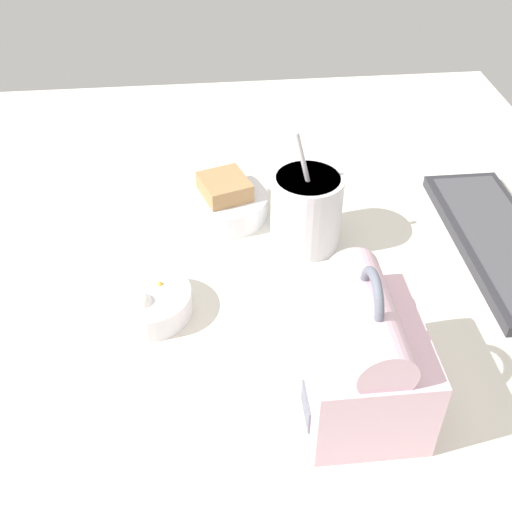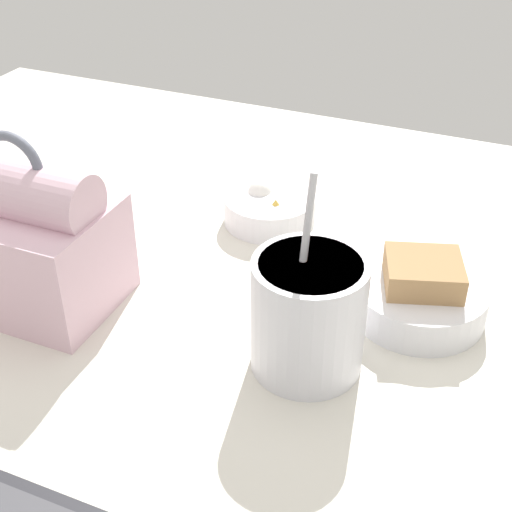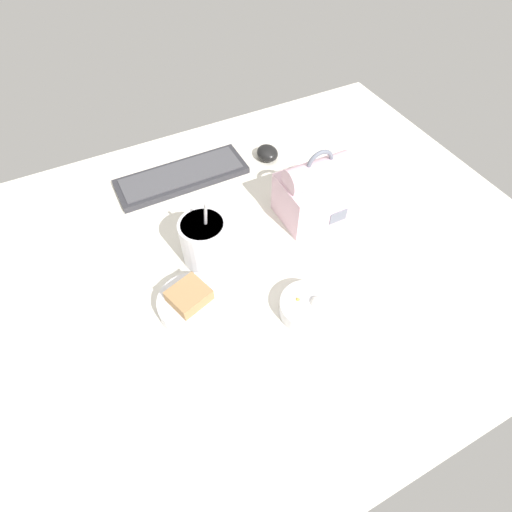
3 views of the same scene
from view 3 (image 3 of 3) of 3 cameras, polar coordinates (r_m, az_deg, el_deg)
The scene contains 7 objects.
desk_surface at distance 97.00cm, azimuth 0.17°, elevation 0.05°, with size 140.00×110.00×2.00cm.
keyboard at distance 116.34cm, azimuth -10.55°, elevation 11.16°, with size 36.45×12.61×2.10cm.
lunch_bag at distance 101.31cm, azimuth 8.50°, elevation 9.09°, with size 17.58×13.43×19.66cm.
soup_cup at distance 91.44cm, azimuth -7.38°, elevation 2.17°, with size 10.73×10.73×19.58cm.
bento_bowl_sandwich at distance 86.22cm, azimuth -9.31°, elevation -6.61°, with size 13.95×13.95×6.84cm.
bento_bowl_snacks at distance 85.94cm, azimuth 7.28°, elevation -7.20°, with size 11.67×11.67×5.00cm.
computer_mouse at distance 121.08cm, azimuth 1.63°, elevation 14.49°, with size 5.99×7.09×3.91cm.
Camera 3 is at (-27.62, -53.67, 76.92)cm, focal length 28.00 mm.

